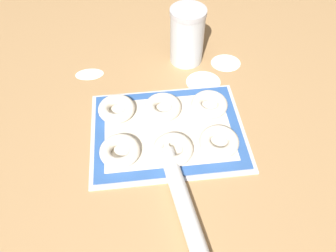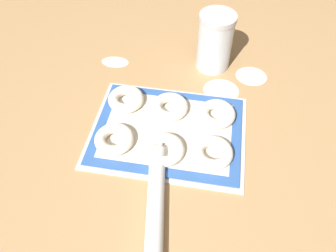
# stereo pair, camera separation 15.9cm
# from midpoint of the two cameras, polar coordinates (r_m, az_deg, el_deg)

# --- Properties ---
(ground_plane) EXTENTS (2.80, 2.80, 0.00)m
(ground_plane) POSITION_cam_midpoint_polar(r_m,az_deg,el_deg) (0.90, 5.60, -2.16)
(ground_plane) COLOR #A87F51
(baking_tray) EXTENTS (0.42, 0.32, 0.01)m
(baking_tray) POSITION_cam_midpoint_polar(r_m,az_deg,el_deg) (0.90, 5.02, -1.44)
(baking_tray) COLOR silver
(baking_tray) RESTS_ON ground_plane
(baking_mat) EXTENTS (0.40, 0.30, 0.00)m
(baking_mat) POSITION_cam_midpoint_polar(r_m,az_deg,el_deg) (0.90, 5.04, -1.22)
(baking_mat) COLOR #2D569E
(baking_mat) RESTS_ON baking_tray
(bagel_front_left) EXTENTS (0.10, 0.10, 0.03)m
(bagel_front_left) POSITION_cam_midpoint_polar(r_m,az_deg,el_deg) (0.86, -4.19, -2.88)
(bagel_front_left) COLOR silver
(bagel_front_left) RESTS_ON baking_mat
(bagel_front_center) EXTENTS (0.10, 0.10, 0.03)m
(bagel_front_center) POSITION_cam_midpoint_polar(r_m,az_deg,el_deg) (0.84, 4.78, -4.70)
(bagel_front_center) COLOR silver
(bagel_front_center) RESTS_ON baking_mat
(bagel_front_right) EXTENTS (0.10, 0.10, 0.03)m
(bagel_front_right) POSITION_cam_midpoint_polar(r_m,az_deg,el_deg) (0.85, 13.15, -5.14)
(bagel_front_right) COLOR silver
(bagel_front_right) RESTS_ON baking_mat
(bagel_back_left) EXTENTS (0.10, 0.10, 0.03)m
(bagel_back_left) POSITION_cam_midpoint_polar(r_m,az_deg,el_deg) (0.95, -2.65, 4.22)
(bagel_back_left) COLOR silver
(bagel_back_left) RESTS_ON baking_mat
(bagel_back_center) EXTENTS (0.10, 0.10, 0.03)m
(bagel_back_center) POSITION_cam_midpoint_polar(r_m,az_deg,el_deg) (0.93, 5.20, 2.86)
(bagel_back_center) COLOR silver
(bagel_back_center) RESTS_ON baking_mat
(bagel_back_right) EXTENTS (0.10, 0.10, 0.03)m
(bagel_back_right) POSITION_cam_midpoint_polar(r_m,az_deg,el_deg) (0.93, 13.36, 1.56)
(bagel_back_right) COLOR silver
(bagel_back_right) RESTS_ON baking_mat
(flour_canister) EXTENTS (0.11, 0.11, 0.18)m
(flour_canister) POSITION_cam_midpoint_polar(r_m,az_deg,el_deg) (1.07, 12.55, 13.81)
(flour_canister) COLOR silver
(flour_canister) RESTS_ON ground_plane
(rolling_pin) EXTENTS (0.09, 0.41, 0.04)m
(rolling_pin) POSITION_cam_midpoint_polar(r_m,az_deg,el_deg) (0.76, 4.14, -14.67)
(rolling_pin) COLOR silver
(rolling_pin) RESTS_ON ground_plane
(flour_patch_near) EXTENTS (0.09, 0.06, 0.00)m
(flour_patch_near) POSITION_cam_midpoint_polar(r_m,az_deg,el_deg) (1.11, -5.18, 10.74)
(flour_patch_near) COLOR white
(flour_patch_near) RESTS_ON ground_plane
(flour_patch_far) EXTENTS (0.10, 0.09, 0.00)m
(flour_patch_far) POSITION_cam_midpoint_polar(r_m,az_deg,el_deg) (1.11, 18.37, 7.91)
(flour_patch_far) COLOR white
(flour_patch_far) RESTS_ON ground_plane
(flour_patch_side) EXTENTS (0.11, 0.10, 0.00)m
(flour_patch_side) POSITION_cam_midpoint_polar(r_m,az_deg,el_deg) (1.04, 13.62, 5.67)
(flour_patch_side) COLOR white
(flour_patch_side) RESTS_ON ground_plane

